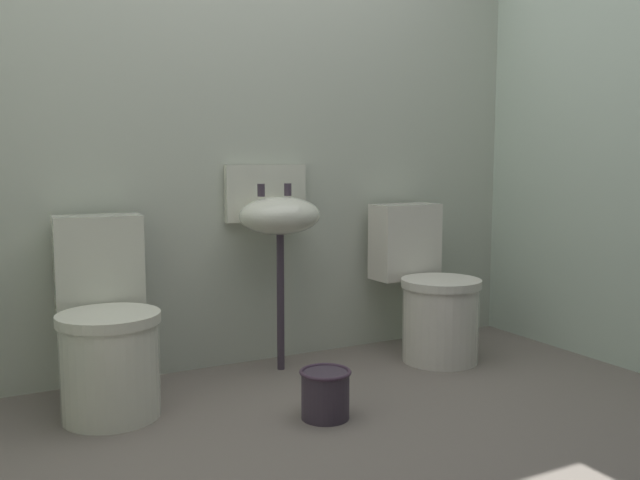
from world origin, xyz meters
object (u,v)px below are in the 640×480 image
Objects in this scene: toilet_left at (107,332)px; toilet_right at (429,295)px; bucket at (325,393)px; sink at (278,214)px.

toilet_right is (1.61, -0.00, 0.00)m from toilet_left.
toilet_right is at bearing 29.55° from bucket.
toilet_right reaches higher than bucket.
sink is 0.95m from bucket.
toilet_right is 0.79× the size of sink.
bucket is (-0.11, -0.68, -0.65)m from sink.
sink is at bearing -16.13° from toilet_right.
toilet_left is at bearing -167.45° from sink.
toilet_left and toilet_right have the same top height.
bucket is at bearing 150.36° from toilet_left.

